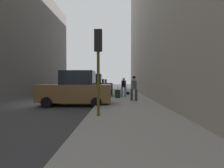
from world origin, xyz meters
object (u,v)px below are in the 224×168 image
object	(u,v)px
parked_bronze_suv	(76,90)
parked_dark_green_sedan	(96,86)
parked_black_suv	(89,86)
parked_gray_coupe	(100,85)
rolling_suitcase	(118,94)
duffel_bag	(128,93)
fire_hydrant	(109,90)
pedestrian_with_beanie	(134,87)
traffic_light	(98,54)
pedestrian_in_jeans	(124,86)

from	to	relation	value
parked_bronze_suv	parked_dark_green_sedan	distance (m)	11.33
parked_bronze_suv	parked_black_suv	size ratio (longest dim) A/B	1.00
parked_gray_coupe	rolling_suitcase	size ratio (longest dim) A/B	4.08
parked_bronze_suv	duffel_bag	distance (m)	8.09
fire_hydrant	duffel_bag	world-z (taller)	fire_hydrant
parked_dark_green_sedan	duffel_bag	world-z (taller)	parked_dark_green_sedan
rolling_suitcase	duffel_bag	bearing A→B (deg)	71.88
parked_bronze_suv	pedestrian_with_beanie	distance (m)	4.19
pedestrian_with_beanie	parked_gray_coupe	bearing A→B (deg)	103.90
pedestrian_with_beanie	duffel_bag	size ratio (longest dim) A/B	4.04
parked_dark_green_sedan	pedestrian_with_beanie	bearing A→B (deg)	-68.27
parked_bronze_suv	duffel_bag	xyz separation A→B (m)	(3.85, 7.07, -0.74)
parked_bronze_suv	traffic_light	distance (m)	4.64
fire_hydrant	parked_gray_coupe	bearing A→B (deg)	101.60
parked_dark_green_sedan	fire_hydrant	size ratio (longest dim) A/B	6.04
duffel_bag	pedestrian_with_beanie	bearing A→B (deg)	-89.43
pedestrian_in_jeans	duffel_bag	xyz separation A→B (m)	(0.56, 2.66, -0.81)
fire_hydrant	traffic_light	xyz separation A→B (m)	(0.05, -12.39, 2.26)
pedestrian_in_jeans	pedestrian_with_beanie	bearing A→B (deg)	-77.93
traffic_light	rolling_suitcase	xyz separation A→B (m)	(0.88, 7.57, -2.27)
duffel_bag	parked_dark_green_sedan	bearing A→B (deg)	132.14
parked_dark_green_sedan	pedestrian_in_jeans	bearing A→B (deg)	-64.57
parked_dark_green_sedan	traffic_light	world-z (taller)	traffic_light
parked_black_suv	parked_gray_coupe	size ratio (longest dim) A/B	1.09
parked_gray_coupe	pedestrian_in_jeans	xyz separation A→B (m)	(3.29, -12.88, 0.26)
parked_black_suv	fire_hydrant	distance (m)	3.37
parked_black_suv	traffic_light	distance (m)	9.93
fire_hydrant	parked_bronze_suv	bearing A→B (deg)	-101.97
duffel_bag	pedestrian_in_jeans	bearing A→B (deg)	-101.90
traffic_light	parked_dark_green_sedan	bearing A→B (deg)	96.95
parked_bronze_suv	traffic_light	xyz separation A→B (m)	(1.85, -3.89, 1.73)
parked_dark_green_sedan	parked_gray_coupe	size ratio (longest dim) A/B	1.00
parked_bronze_suv	parked_gray_coupe	bearing A→B (deg)	90.00
parked_gray_coupe	fire_hydrant	world-z (taller)	parked_gray_coupe
pedestrian_with_beanie	rolling_suitcase	distance (m)	2.53
duffel_bag	parked_bronze_suv	bearing A→B (deg)	-118.53
fire_hydrant	pedestrian_in_jeans	size ratio (longest dim) A/B	0.41
parked_dark_green_sedan	pedestrian_in_jeans	size ratio (longest dim) A/B	2.49
pedestrian_in_jeans	traffic_light	bearing A→B (deg)	-99.79
parked_bronze_suv	traffic_light	world-z (taller)	traffic_light
parked_black_suv	duffel_bag	world-z (taller)	parked_black_suv
duffel_bag	rolling_suitcase	bearing A→B (deg)	-108.12
parked_black_suv	parked_gray_coupe	distance (m)	11.58
parked_gray_coupe	fire_hydrant	size ratio (longest dim) A/B	6.03
parked_bronze_suv	parked_dark_green_sedan	world-z (taller)	parked_bronze_suv
parked_black_suv	pedestrian_in_jeans	size ratio (longest dim) A/B	2.70
pedestrian_in_jeans	pedestrian_with_beanie	world-z (taller)	pedestrian_with_beanie
parked_gray_coupe	parked_black_suv	bearing A→B (deg)	-90.00
fire_hydrant	duffel_bag	xyz separation A→B (m)	(2.04, -1.43, -0.21)
traffic_light	pedestrian_with_beanie	size ratio (longest dim) A/B	2.03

